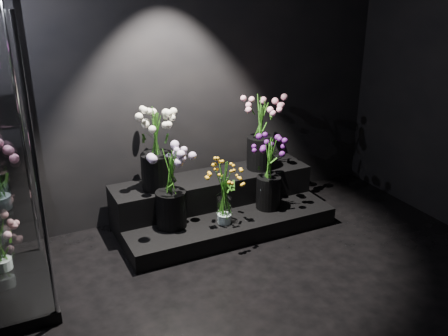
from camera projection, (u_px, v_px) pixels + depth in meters
floor at (307, 330)px, 3.27m from camera, size 4.00×4.00×0.00m
wall_back at (187, 66)px, 4.42m from camera, size 4.00×0.00×4.00m
display_riser at (218, 205)px, 4.61m from camera, size 1.89×0.84×0.42m
bouquet_orange_bells at (224, 193)px, 4.21m from camera, size 0.34×0.34×0.55m
bouquet_lilac at (170, 185)px, 4.13m from camera, size 0.42×0.42×0.68m
bouquet_purple at (269, 169)px, 4.45m from camera, size 0.34×0.34×0.66m
bouquet_cream_roses at (156, 145)px, 4.21m from camera, size 0.44×0.44×0.71m
bouquet_pink_roses at (260, 128)px, 4.65m from camera, size 0.35×0.35×0.71m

